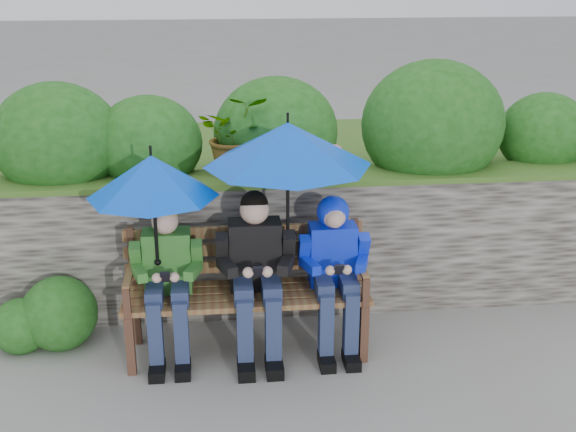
{
  "coord_description": "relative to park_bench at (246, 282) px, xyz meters",
  "views": [
    {
      "loc": [
        -0.45,
        -4.17,
        2.47
      ],
      "look_at": [
        0.0,
        0.1,
        0.95
      ],
      "focal_mm": 45.0,
      "sensor_mm": 36.0,
      "label": 1
    }
  ],
  "objects": [
    {
      "name": "umbrella_right",
      "position": [
        0.27,
        -0.03,
        0.93
      ],
      "size": [
        1.06,
        1.06,
        0.93
      ],
      "color": "blue",
      "rests_on": "ground"
    },
    {
      "name": "park_bench",
      "position": [
        0.0,
        0.0,
        0.0
      ],
      "size": [
        1.59,
        0.47,
        0.84
      ],
      "color": "#462B1E",
      "rests_on": "ground"
    },
    {
      "name": "boy_middle",
      "position": [
        0.06,
        -0.07,
        0.13
      ],
      "size": [
        0.51,
        0.59,
        1.1
      ],
      "color": "black",
      "rests_on": "ground"
    },
    {
      "name": "ground",
      "position": [
        0.27,
        -0.16,
        -0.48
      ],
      "size": [
        60.0,
        60.0,
        0.0
      ],
      "primitive_type": "plane",
      "color": "gray",
      "rests_on": "ground"
    },
    {
      "name": "umbrella_left",
      "position": [
        -0.56,
        -0.07,
        0.76
      ],
      "size": [
        0.81,
        0.81,
        0.78
      ],
      "color": "blue",
      "rests_on": "ground"
    },
    {
      "name": "garden_backdrop",
      "position": [
        0.3,
        1.45,
        0.12
      ],
      "size": [
        8.0,
        2.86,
        1.84
      ],
      "color": "#332F2A",
      "rests_on": "ground"
    },
    {
      "name": "boy_right",
      "position": [
        0.58,
        -0.06,
        0.14
      ],
      "size": [
        0.46,
        0.56,
        1.04
      ],
      "color": "#122EC3",
      "rests_on": "ground"
    },
    {
      "name": "boy_left",
      "position": [
        -0.5,
        -0.07,
        0.1
      ],
      "size": [
        0.46,
        0.53,
        1.03
      ],
      "color": "#286A21",
      "rests_on": "ground"
    }
  ]
}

